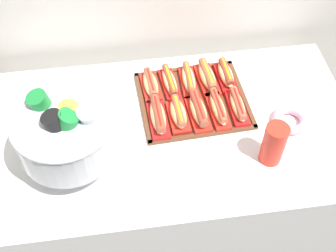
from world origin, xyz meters
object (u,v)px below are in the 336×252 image
hot_dog_7 (189,80)px  hot_dog_8 (207,77)px  hot_dog_0 (158,117)px  serving_tray (193,100)px  hot_dog_1 (178,114)px  hot_dog_4 (238,106)px  hot_dog_6 (170,83)px  hot_dog_9 (226,75)px  cup_stack (274,144)px  buffet_table (173,181)px  hot_dog_5 (151,85)px  hot_dog_2 (198,111)px  hot_dog_3 (218,108)px  punch_bowl (66,132)px  donut (290,120)px

hot_dog_7 → hot_dog_8: bearing=2.8°
hot_dog_0 → hot_dog_7: (0.14, 0.17, -0.00)m
serving_tray → hot_dog_0: hot_dog_0 is taller
hot_dog_1 → hot_dog_7: bearing=68.3°
hot_dog_4 → hot_dog_6: 0.28m
hot_dog_9 → cup_stack: cup_stack is taller
hot_dog_9 → serving_tray: bearing=-148.4°
buffet_table → hot_dog_5: (-0.06, 0.20, 0.39)m
cup_stack → hot_dog_8: bearing=110.7°
hot_dog_4 → hot_dog_5: bearing=154.0°
hot_dog_2 → hot_dog_7: hot_dog_2 is taller
hot_dog_3 → punch_bowl: size_ratio=0.57×
serving_tray → hot_dog_5: hot_dog_5 is taller
hot_dog_3 → punch_bowl: punch_bowl is taller
serving_tray → hot_dog_6: (-0.08, 0.08, 0.03)m
buffet_table → punch_bowl: 0.64m
hot_dog_2 → hot_dog_5: hot_dog_2 is taller
hot_dog_5 → hot_dog_7: size_ratio=0.93×
hot_dog_5 → donut: bearing=-25.3°
hot_dog_0 → hot_dog_4: 0.30m
hot_dog_2 → punch_bowl: 0.49m
hot_dog_8 → hot_dog_9: size_ratio=1.14×
hot_dog_3 → hot_dog_6: 0.22m
hot_dog_7 → hot_dog_9: size_ratio=1.08×
hot_dog_2 → hot_dog_4: (0.15, 0.01, -0.00)m
hot_dog_3 → cup_stack: cup_stack is taller
hot_dog_2 → punch_bowl: (-0.46, -0.14, 0.13)m
hot_dog_1 → hot_dog_6: 0.17m
hot_dog_8 → punch_bowl: bearing=-149.5°
hot_dog_0 → hot_dog_5: bearing=92.8°
punch_bowl → hot_dog_6: bearing=38.8°
hot_dog_4 → donut: (0.18, -0.08, -0.02)m
hot_dog_2 → hot_dog_3: bearing=2.8°
punch_bowl → hot_dog_1: bearing=19.6°
hot_dog_5 → cup_stack: bearing=-45.3°
buffet_table → serving_tray: size_ratio=3.21×
hot_dog_0 → hot_dog_8: bearing=39.0°
hot_dog_8 → hot_dog_9: bearing=2.8°
hot_dog_6 → donut: hot_dog_6 is taller
hot_dog_7 → hot_dog_6: bearing=-177.2°
hot_dog_8 → punch_bowl: punch_bowl is taller
hot_dog_4 → hot_dog_2: bearing=-177.2°
serving_tray → cup_stack: bearing=-54.2°
hot_dog_0 → hot_dog_6: hot_dog_0 is taller
hot_dog_4 → hot_dog_8: bearing=117.2°
hot_dog_7 → buffet_table: bearing=-113.6°
hot_dog_1 → hot_dog_9: same height
donut → punch_bowl: bearing=-175.1°
hot_dog_3 → hot_dog_9: hot_dog_9 is taller
hot_dog_5 → donut: size_ratio=1.22×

